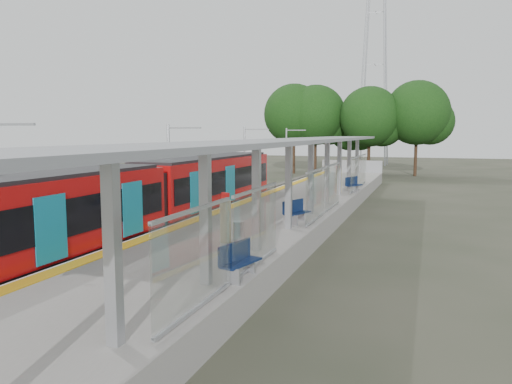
# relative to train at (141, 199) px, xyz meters

# --- Properties ---
(trackbed) EXTENTS (3.00, 70.00, 0.24)m
(trackbed) POSITION_rel_train_xyz_m (-0.00, 6.78, -1.93)
(trackbed) COLOR #59544C
(trackbed) RESTS_ON ground
(platform) EXTENTS (6.00, 50.00, 1.00)m
(platform) POSITION_rel_train_xyz_m (4.50, 6.78, -1.55)
(platform) COLOR gray
(platform) RESTS_ON ground
(tactile_strip) EXTENTS (0.60, 50.00, 0.02)m
(tactile_strip) POSITION_rel_train_xyz_m (1.95, 6.78, -1.04)
(tactile_strip) COLOR gold
(tactile_strip) RESTS_ON platform
(end_fence) EXTENTS (6.00, 0.10, 1.20)m
(end_fence) POSITION_rel_train_xyz_m (4.50, 31.73, -0.45)
(end_fence) COLOR #9EA0A5
(end_fence) RESTS_ON platform
(train) EXTENTS (2.74, 27.60, 3.62)m
(train) POSITION_rel_train_xyz_m (0.00, 0.00, 0.00)
(train) COLOR black
(train) RESTS_ON ground
(canopy) EXTENTS (3.27, 38.00, 3.66)m
(canopy) POSITION_rel_train_xyz_m (6.11, 2.97, 2.15)
(canopy) COLOR #9EA0A5
(canopy) RESTS_ON platform
(pylon) EXTENTS (8.00, 4.00, 38.00)m
(pylon) POSITION_rel_train_xyz_m (3.50, 59.78, 16.95)
(pylon) COLOR #9EA0A5
(pylon) RESTS_ON ground
(tree_cluster) EXTENTS (21.43, 9.39, 10.86)m
(tree_cluster) POSITION_rel_train_xyz_m (2.62, 40.66, 4.85)
(tree_cluster) COLOR #382316
(tree_cluster) RESTS_ON ground
(catenary_masts) EXTENTS (2.08, 48.16, 5.40)m
(catenary_masts) POSITION_rel_train_xyz_m (-1.72, 5.78, 0.86)
(catenary_masts) COLOR #9EA0A5
(catenary_masts) RESTS_ON ground
(bench_near) EXTENTS (0.77, 1.51, 0.99)m
(bench_near) POSITION_rel_train_xyz_m (7.11, -6.48, -0.53)
(bench_near) COLOR #0E204A
(bench_near) RESTS_ON platform
(bench_mid) EXTENTS (0.96, 1.54, 1.01)m
(bench_mid) POSITION_rel_train_xyz_m (6.43, 2.19, -0.52)
(bench_mid) COLOR #0E204A
(bench_mid) RESTS_ON platform
(bench_far) EXTENTS (0.99, 1.54, 1.02)m
(bench_far) POSITION_rel_train_xyz_m (7.11, 14.70, -0.52)
(bench_far) COLOR #0E204A
(bench_far) RESTS_ON platform
(info_pillar_near) EXTENTS (0.41, 0.41, 1.81)m
(info_pillar_near) POSITION_rel_train_xyz_m (5.03, -2.39, -0.27)
(info_pillar_near) COLOR #C6BD90
(info_pillar_near) RESTS_ON platform
(info_pillar_far) EXTENTS (0.40, 0.40, 1.79)m
(info_pillar_far) POSITION_rel_train_xyz_m (6.30, 13.82, -0.28)
(info_pillar_far) COLOR #C6BD90
(info_pillar_far) RESTS_ON platform
(litter_bin) EXTENTS (0.49, 0.49, 0.83)m
(litter_bin) POSITION_rel_train_xyz_m (5.62, -2.63, -0.64)
(litter_bin) COLOR #9EA0A5
(litter_bin) RESTS_ON platform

